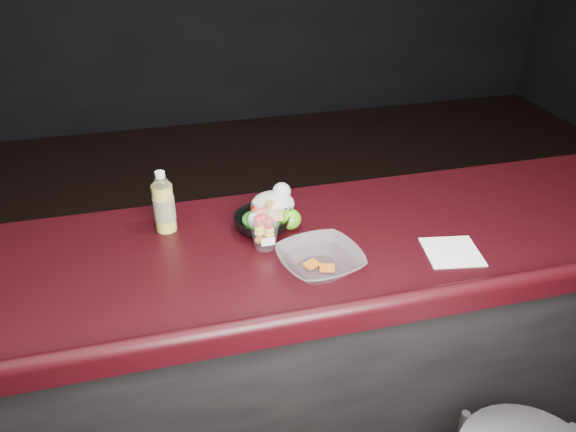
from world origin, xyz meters
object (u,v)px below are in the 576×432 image
(fruit_cup, at_px, (265,228))
(takeout_bowl, at_px, (320,261))
(lemonade_bottle, at_px, (164,206))
(green_apple, at_px, (290,219))
(snack_bowl, at_px, (262,221))

(fruit_cup, xyz_separation_m, takeout_bowl, (0.13, -0.15, -0.04))
(lemonade_bottle, relative_size, fruit_cup, 1.55)
(takeout_bowl, bearing_deg, fruit_cup, 129.46)
(green_apple, xyz_separation_m, snack_bowl, (-0.09, 0.01, 0.00))
(lemonade_bottle, distance_m, green_apple, 0.40)
(fruit_cup, height_order, green_apple, fruit_cup)
(lemonade_bottle, xyz_separation_m, fruit_cup, (0.28, -0.17, -0.02))
(fruit_cup, bearing_deg, green_apple, 39.61)
(lemonade_bottle, height_order, takeout_bowl, lemonade_bottle)
(lemonade_bottle, xyz_separation_m, takeout_bowl, (0.41, -0.33, -0.06))
(fruit_cup, height_order, snack_bowl, fruit_cup)
(green_apple, bearing_deg, takeout_bowl, -83.70)
(lemonade_bottle, relative_size, green_apple, 2.78)
(takeout_bowl, bearing_deg, green_apple, 96.30)
(green_apple, relative_size, snack_bowl, 0.40)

